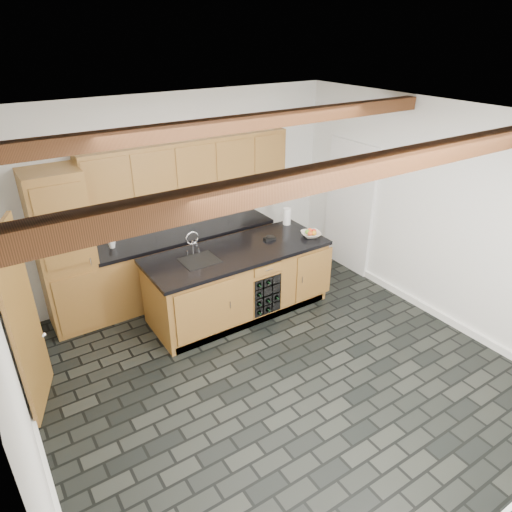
{
  "coord_description": "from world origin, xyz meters",
  "views": [
    {
      "loc": [
        -2.42,
        -3.33,
        3.57
      ],
      "look_at": [
        0.27,
        0.8,
        1.06
      ],
      "focal_mm": 32.0,
      "sensor_mm": 36.0,
      "label": 1
    }
  ],
  "objects_px": {
    "paper_towel": "(287,216)",
    "kitchen_scale": "(270,238)",
    "fruit_bowl": "(311,234)",
    "island": "(239,281)"
  },
  "relations": [
    {
      "from": "island",
      "to": "kitchen_scale",
      "type": "relative_size",
      "value": 14.99
    },
    {
      "from": "fruit_bowl",
      "to": "island",
      "type": "bearing_deg",
      "value": 170.58
    },
    {
      "from": "fruit_bowl",
      "to": "paper_towel",
      "type": "distance_m",
      "value": 0.55
    },
    {
      "from": "paper_towel",
      "to": "kitchen_scale",
      "type": "bearing_deg",
      "value": -149.18
    },
    {
      "from": "fruit_bowl",
      "to": "paper_towel",
      "type": "height_order",
      "value": "paper_towel"
    },
    {
      "from": "kitchen_scale",
      "to": "paper_towel",
      "type": "height_order",
      "value": "paper_towel"
    },
    {
      "from": "island",
      "to": "fruit_bowl",
      "type": "xyz_separation_m",
      "value": [
        1.07,
        -0.18,
        0.5
      ]
    },
    {
      "from": "kitchen_scale",
      "to": "fruit_bowl",
      "type": "relative_size",
      "value": 0.61
    },
    {
      "from": "kitchen_scale",
      "to": "paper_towel",
      "type": "xyz_separation_m",
      "value": [
        0.52,
        0.31,
        0.1
      ]
    },
    {
      "from": "kitchen_scale",
      "to": "paper_towel",
      "type": "distance_m",
      "value": 0.62
    }
  ]
}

